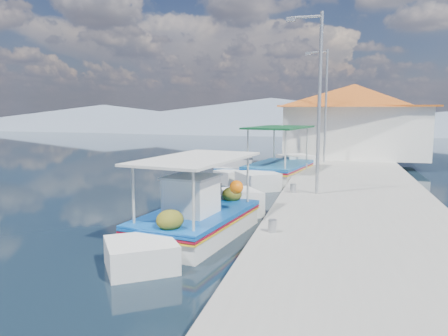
# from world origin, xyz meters

# --- Properties ---
(ground) EXTENTS (160.00, 160.00, 0.00)m
(ground) POSITION_xyz_m (0.00, 0.00, 0.00)
(ground) COLOR black
(ground) RESTS_ON ground
(quay) EXTENTS (5.00, 44.00, 0.50)m
(quay) POSITION_xyz_m (5.90, 6.00, 0.25)
(quay) COLOR #98978E
(quay) RESTS_ON ground
(bollards) EXTENTS (0.20, 17.20, 0.30)m
(bollards) POSITION_xyz_m (3.80, 5.25, 0.65)
(bollards) COLOR #A5A8AD
(bollards) RESTS_ON quay
(main_caique) EXTENTS (2.84, 7.04, 2.35)m
(main_caique) POSITION_xyz_m (1.67, -2.14, 0.45)
(main_caique) COLOR white
(main_caique) RESTS_ON ground
(caique_green_canopy) EXTENTS (3.26, 7.42, 2.83)m
(caique_green_canopy) POSITION_xyz_m (2.57, 7.54, 0.42)
(caique_green_canopy) COLOR white
(caique_green_canopy) RESTS_ON ground
(caique_blue_hull) EXTENTS (2.12, 5.54, 0.99)m
(caique_blue_hull) POSITION_xyz_m (0.32, 8.02, 0.27)
(caique_blue_hull) COLOR white
(caique_blue_hull) RESTS_ON ground
(harbor_building) EXTENTS (10.49, 10.49, 4.40)m
(harbor_building) POSITION_xyz_m (6.20, 15.00, 2.78)
(harbor_building) COLOR white
(harbor_building) RESTS_ON quay
(lamp_post_near) EXTENTS (1.21, 0.14, 6.00)m
(lamp_post_near) POSITION_xyz_m (4.51, 2.00, 3.85)
(lamp_post_near) COLOR #A5A8AD
(lamp_post_near) RESTS_ON quay
(lamp_post_far) EXTENTS (1.21, 0.14, 6.00)m
(lamp_post_far) POSITION_xyz_m (4.51, 11.00, 3.85)
(lamp_post_far) COLOR #A5A8AD
(lamp_post_far) RESTS_ON quay
(mountain_ridge) EXTENTS (171.40, 96.00, 5.50)m
(mountain_ridge) POSITION_xyz_m (6.54, 56.00, 2.04)
(mountain_ridge) COLOR slate
(mountain_ridge) RESTS_ON ground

